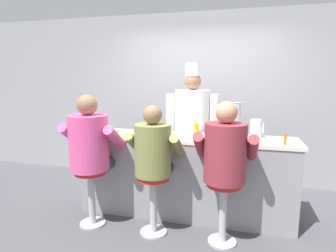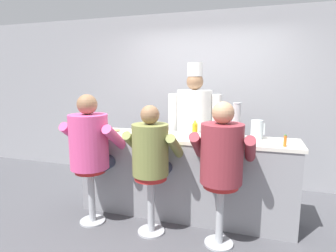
{
  "view_description": "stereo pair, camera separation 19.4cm",
  "coord_description": "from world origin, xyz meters",
  "views": [
    {
      "loc": [
        0.63,
        -2.96,
        1.68
      ],
      "look_at": [
        -0.2,
        0.25,
        1.11
      ],
      "focal_mm": 30.0,
      "sensor_mm": 36.0,
      "label": 1
    },
    {
      "loc": [
        0.81,
        -2.91,
        1.68
      ],
      "look_at": [
        -0.2,
        0.25,
        1.11
      ],
      "focal_mm": 30.0,
      "sensor_mm": 36.0,
      "label": 2
    }
  ],
  "objects": [
    {
      "name": "ground_plane",
      "position": [
        0.0,
        0.0,
        0.0
      ],
      "size": [
        20.0,
        20.0,
        0.0
      ],
      "primitive_type": "plane",
      "color": "#4C4C51"
    },
    {
      "name": "diner_seated_pink",
      "position": [
        -0.98,
        -0.21,
        0.93
      ],
      "size": [
        0.66,
        0.65,
        1.51
      ],
      "color": "#B2B5BA",
      "rests_on": "ground_plane"
    },
    {
      "name": "cereal_bowl",
      "position": [
        -0.37,
        0.13,
        1.02
      ],
      "size": [
        0.16,
        0.16,
        0.06
      ],
      "color": "#B24C47",
      "rests_on": "diner_counter"
    },
    {
      "name": "diner_seated_olive",
      "position": [
        -0.24,
        -0.21,
        0.88
      ],
      "size": [
        0.58,
        0.58,
        1.41
      ],
      "color": "#B2B5BA",
      "rests_on": "ground_plane"
    },
    {
      "name": "cook_in_whites_near",
      "position": [
        -0.0,
        0.81,
        1.03
      ],
      "size": [
        0.73,
        0.47,
        1.88
      ],
      "color": "#232328",
      "rests_on": "ground_plane"
    },
    {
      "name": "wall_back",
      "position": [
        0.0,
        1.58,
        1.35
      ],
      "size": [
        10.0,
        0.06,
        2.7
      ],
      "color": "#99999E",
      "rests_on": "ground_plane"
    },
    {
      "name": "ketchup_bottle_red",
      "position": [
        0.5,
        0.17,
        1.11
      ],
      "size": [
        0.07,
        0.07,
        0.25
      ],
      "color": "red",
      "rests_on": "diner_counter"
    },
    {
      "name": "diner_counter",
      "position": [
        0.0,
        0.28,
        0.5
      ],
      "size": [
        2.61,
        0.55,
        0.99
      ],
      "color": "gray",
      "rests_on": "ground_plane"
    },
    {
      "name": "hot_sauce_bottle_orange",
      "position": [
        1.1,
        0.1,
        1.05
      ],
      "size": [
        0.03,
        0.03,
        0.12
      ],
      "color": "orange",
      "rests_on": "diner_counter"
    },
    {
      "name": "mustard_bottle_yellow",
      "position": [
        0.16,
        0.13,
        1.1
      ],
      "size": [
        0.06,
        0.06,
        0.23
      ],
      "color": "yellow",
      "rests_on": "diner_counter"
    },
    {
      "name": "water_pitcher_clear",
      "position": [
        0.82,
        0.39,
        1.1
      ],
      "size": [
        0.15,
        0.13,
        0.22
      ],
      "color": "silver",
      "rests_on": "diner_counter"
    },
    {
      "name": "diner_seated_maroon",
      "position": [
        0.51,
        -0.21,
        0.91
      ],
      "size": [
        0.63,
        0.62,
        1.46
      ],
      "color": "#B2B5BA",
      "rests_on": "ground_plane"
    },
    {
      "name": "breakfast_plate",
      "position": [
        -0.9,
        0.24,
        1.01
      ],
      "size": [
        0.27,
        0.27,
        0.05
      ],
      "color": "white",
      "rests_on": "diner_counter"
    },
    {
      "name": "cup_stack_steel",
      "position": [
        0.6,
        0.26,
        1.2
      ],
      "size": [
        0.1,
        0.1,
        0.42
      ],
      "color": "#B7BABF",
      "rests_on": "diner_counter"
    },
    {
      "name": "coffee_mug_white",
      "position": [
        0.08,
        0.35,
        1.04
      ],
      "size": [
        0.12,
        0.08,
        0.09
      ],
      "color": "white",
      "rests_on": "diner_counter"
    }
  ]
}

